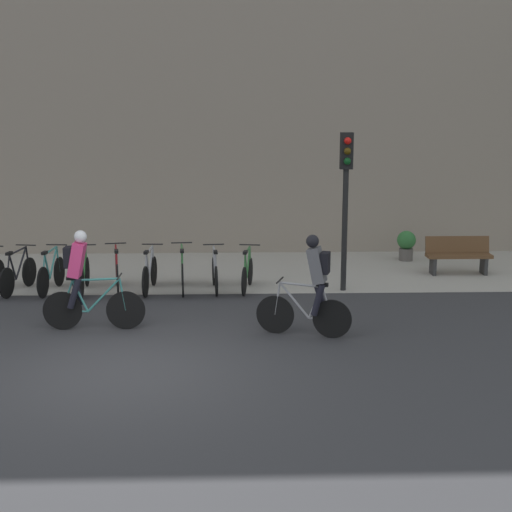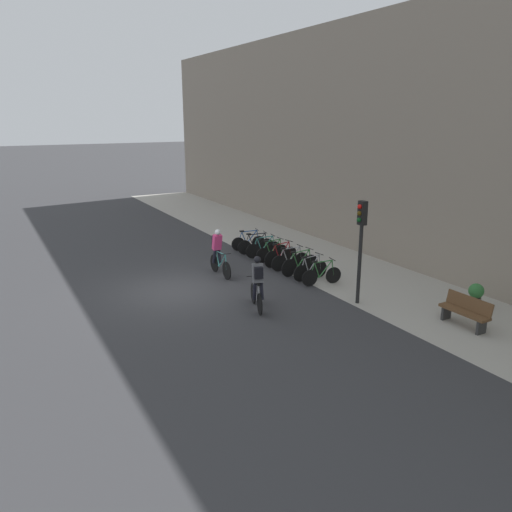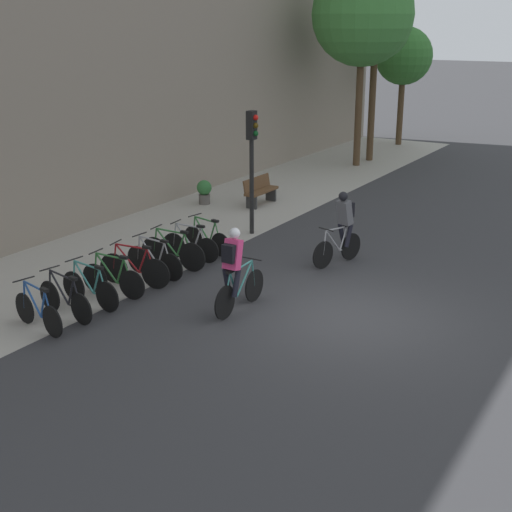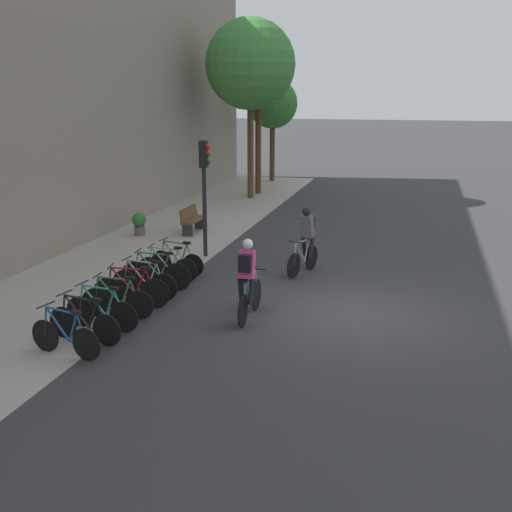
{
  "view_description": "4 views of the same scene",
  "coord_description": "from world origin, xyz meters",
  "px_view_note": "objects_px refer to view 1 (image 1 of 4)",
  "views": [
    {
      "loc": [
        1.69,
        -10.16,
        3.81
      ],
      "look_at": [
        2.09,
        2.48,
        1.23
      ],
      "focal_mm": 50.0,
      "sensor_mm": 36.0,
      "label": 1
    },
    {
      "loc": [
        15.83,
        -5.62,
        5.91
      ],
      "look_at": [
        2.12,
        2.02,
        1.5
      ],
      "focal_mm": 35.0,
      "sensor_mm": 36.0,
      "label": 2
    },
    {
      "loc": [
        -12.21,
        -5.17,
        5.61
      ],
      "look_at": [
        -0.52,
        1.86,
        1.12
      ],
      "focal_mm": 50.0,
      "sensor_mm": 36.0,
      "label": 3
    },
    {
      "loc": [
        -13.4,
        -1.32,
        4.74
      ],
      "look_at": [
        -0.0,
        2.15,
        1.17
      ],
      "focal_mm": 45.0,
      "sensor_mm": 36.0,
      "label": 4
    }
  ],
  "objects_px": {
    "cyclist_grey": "(313,283)",
    "parked_bike_2": "(51,274)",
    "parked_bike_5": "(150,273)",
    "parked_bike_3": "(84,274)",
    "parked_bike_4": "(117,273)",
    "parked_bike_7": "(215,273)",
    "potted_plant": "(406,244)",
    "parked_bike_1": "(18,274)",
    "parked_bike_8": "(247,273)",
    "parked_bike_6": "(182,272)",
    "bench": "(458,255)",
    "cyclist_pink": "(82,278)",
    "traffic_light_pole": "(346,182)"
  },
  "relations": [
    {
      "from": "parked_bike_4",
      "to": "parked_bike_8",
      "type": "height_order",
      "value": "parked_bike_4"
    },
    {
      "from": "parked_bike_2",
      "to": "cyclist_pink",
      "type": "bearing_deg",
      "value": -65.45
    },
    {
      "from": "cyclist_grey",
      "to": "parked_bike_8",
      "type": "xyz_separation_m",
      "value": [
        -1.06,
        3.26,
        -0.57
      ]
    },
    {
      "from": "parked_bike_8",
      "to": "traffic_light_pole",
      "type": "bearing_deg",
      "value": -2.34
    },
    {
      "from": "bench",
      "to": "parked_bike_7",
      "type": "bearing_deg",
      "value": -166.09
    },
    {
      "from": "traffic_light_pole",
      "to": "parked_bike_8",
      "type": "bearing_deg",
      "value": 177.66
    },
    {
      "from": "parked_bike_3",
      "to": "bench",
      "type": "bearing_deg",
      "value": 9.45
    },
    {
      "from": "parked_bike_8",
      "to": "traffic_light_pole",
      "type": "xyz_separation_m",
      "value": [
        2.08,
        -0.08,
        1.97
      ]
    },
    {
      "from": "parked_bike_4",
      "to": "bench",
      "type": "distance_m",
      "value": 7.97
    },
    {
      "from": "parked_bike_3",
      "to": "parked_bike_4",
      "type": "bearing_deg",
      "value": -0.0
    },
    {
      "from": "parked_bike_3",
      "to": "bench",
      "type": "distance_m",
      "value": 8.66
    },
    {
      "from": "parked_bike_1",
      "to": "parked_bike_2",
      "type": "relative_size",
      "value": 1.0
    },
    {
      "from": "cyclist_grey",
      "to": "parked_bike_5",
      "type": "distance_m",
      "value": 4.57
    },
    {
      "from": "parked_bike_1",
      "to": "parked_bike_8",
      "type": "xyz_separation_m",
      "value": [
        4.9,
        0.0,
        -0.01
      ]
    },
    {
      "from": "potted_plant",
      "to": "parked_bike_8",
      "type": "bearing_deg",
      "value": -144.32
    },
    {
      "from": "cyclist_grey",
      "to": "parked_bike_3",
      "type": "relative_size",
      "value": 1.1
    },
    {
      "from": "cyclist_grey",
      "to": "parked_bike_8",
      "type": "distance_m",
      "value": 3.48
    },
    {
      "from": "parked_bike_3",
      "to": "parked_bike_4",
      "type": "distance_m",
      "value": 0.7
    },
    {
      "from": "parked_bike_6",
      "to": "parked_bike_8",
      "type": "height_order",
      "value": "parked_bike_6"
    },
    {
      "from": "cyclist_pink",
      "to": "parked_bike_2",
      "type": "xyz_separation_m",
      "value": [
        -1.25,
        2.74,
        -0.55
      ]
    },
    {
      "from": "parked_bike_6",
      "to": "traffic_light_pole",
      "type": "height_order",
      "value": "traffic_light_pole"
    },
    {
      "from": "parked_bike_1",
      "to": "parked_bike_5",
      "type": "bearing_deg",
      "value": 0.01
    },
    {
      "from": "parked_bike_5",
      "to": "parked_bike_7",
      "type": "relative_size",
      "value": 1.05
    },
    {
      "from": "cyclist_pink",
      "to": "potted_plant",
      "type": "height_order",
      "value": "cyclist_pink"
    },
    {
      "from": "parked_bike_5",
      "to": "parked_bike_7",
      "type": "xyz_separation_m",
      "value": [
        1.4,
        0.0,
        -0.01
      ]
    },
    {
      "from": "parked_bike_8",
      "to": "cyclist_grey",
      "type": "bearing_deg",
      "value": -72.03
    },
    {
      "from": "parked_bike_7",
      "to": "potted_plant",
      "type": "xyz_separation_m",
      "value": [
        4.88,
        3.0,
        0.05
      ]
    },
    {
      "from": "cyclist_grey",
      "to": "parked_bike_2",
      "type": "relative_size",
      "value": 1.06
    },
    {
      "from": "parked_bike_8",
      "to": "parked_bike_3",
      "type": "bearing_deg",
      "value": 180.0
    },
    {
      "from": "cyclist_grey",
      "to": "parked_bike_8",
      "type": "relative_size",
      "value": 1.14
    },
    {
      "from": "parked_bike_4",
      "to": "parked_bike_7",
      "type": "xyz_separation_m",
      "value": [
        2.1,
        0.0,
        -0.02
      ]
    },
    {
      "from": "parked_bike_1",
      "to": "bench",
      "type": "xyz_separation_m",
      "value": [
        9.94,
        1.42,
        0.07
      ]
    },
    {
      "from": "traffic_light_pole",
      "to": "bench",
      "type": "xyz_separation_m",
      "value": [
        2.97,
        1.51,
        -1.89
      ]
    },
    {
      "from": "cyclist_grey",
      "to": "parked_bike_2",
      "type": "bearing_deg",
      "value": 148.2
    },
    {
      "from": "parked_bike_8",
      "to": "potted_plant",
      "type": "xyz_separation_m",
      "value": [
        4.18,
        3.0,
        0.06
      ]
    },
    {
      "from": "parked_bike_2",
      "to": "parked_bike_8",
      "type": "height_order",
      "value": "parked_bike_2"
    },
    {
      "from": "parked_bike_7",
      "to": "parked_bike_8",
      "type": "bearing_deg",
      "value": -0.03
    },
    {
      "from": "parked_bike_6",
      "to": "parked_bike_8",
      "type": "xyz_separation_m",
      "value": [
        1.4,
        -0.0,
        -0.03
      ]
    },
    {
      "from": "parked_bike_1",
      "to": "potted_plant",
      "type": "bearing_deg",
      "value": 18.28
    },
    {
      "from": "cyclist_pink",
      "to": "parked_bike_5",
      "type": "xyz_separation_m",
      "value": [
        0.85,
        2.74,
        -0.55
      ]
    },
    {
      "from": "parked_bike_5",
      "to": "parked_bike_6",
      "type": "relative_size",
      "value": 0.95
    },
    {
      "from": "parked_bike_8",
      "to": "bench",
      "type": "xyz_separation_m",
      "value": [
        5.04,
        1.42,
        0.08
      ]
    },
    {
      "from": "parked_bike_8",
      "to": "parked_bike_2",
      "type": "bearing_deg",
      "value": -180.0
    },
    {
      "from": "parked_bike_7",
      "to": "bench",
      "type": "bearing_deg",
      "value": 13.91
    },
    {
      "from": "parked_bike_3",
      "to": "potted_plant",
      "type": "height_order",
      "value": "parked_bike_3"
    },
    {
      "from": "parked_bike_6",
      "to": "parked_bike_8",
      "type": "relative_size",
      "value": 1.13
    },
    {
      "from": "parked_bike_2",
      "to": "parked_bike_5",
      "type": "xyz_separation_m",
      "value": [
        2.1,
        -0.0,
        -0.0
      ]
    },
    {
      "from": "parked_bike_6",
      "to": "parked_bike_1",
      "type": "bearing_deg",
      "value": -179.99
    },
    {
      "from": "parked_bike_6",
      "to": "cyclist_pink",
      "type": "bearing_deg",
      "value": -119.46
    },
    {
      "from": "parked_bike_4",
      "to": "parked_bike_6",
      "type": "bearing_deg",
      "value": -0.0
    }
  ]
}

